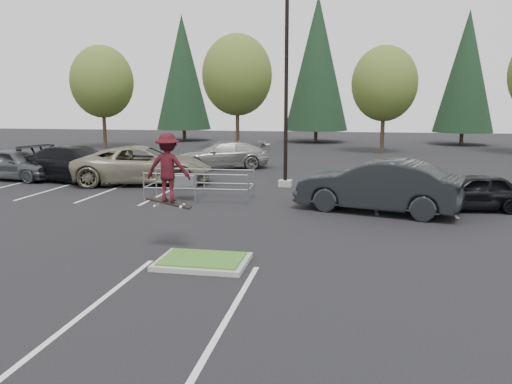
% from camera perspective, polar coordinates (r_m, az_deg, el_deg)
% --- Properties ---
extents(ground, '(120.00, 120.00, 0.00)m').
position_cam_1_polar(ground, '(12.46, -6.10, -8.19)').
color(ground, black).
rests_on(ground, ground).
extents(grass_median, '(2.20, 1.60, 0.16)m').
position_cam_1_polar(grass_median, '(12.44, -6.11, -7.85)').
color(grass_median, gray).
rests_on(grass_median, ground).
extents(stall_lines, '(22.62, 17.60, 0.01)m').
position_cam_1_polar(stall_lines, '(18.42, -4.77, -2.16)').
color(stall_lines, silver).
rests_on(stall_lines, ground).
extents(light_pole, '(0.70, 0.60, 10.12)m').
position_cam_1_polar(light_pole, '(23.52, 3.47, 11.67)').
color(light_pole, gray).
rests_on(light_pole, ground).
extents(decid_a, '(5.44, 5.44, 8.91)m').
position_cam_1_polar(decid_a, '(46.63, -17.16, 11.71)').
color(decid_a, '#38281C').
rests_on(decid_a, ground).
extents(decid_b, '(5.89, 5.89, 9.64)m').
position_cam_1_polar(decid_b, '(42.97, -2.17, 12.93)').
color(decid_b, '#38281C').
rests_on(decid_b, ground).
extents(decid_c, '(5.12, 5.12, 8.38)m').
position_cam_1_polar(decid_c, '(41.25, 14.45, 11.65)').
color(decid_c, '#38281C').
rests_on(decid_c, ground).
extents(conif_a, '(5.72, 5.72, 13.00)m').
position_cam_1_polar(conif_a, '(54.31, -8.37, 13.35)').
color(conif_a, '#38281C').
rests_on(conif_a, ground).
extents(conif_b, '(6.38, 6.38, 14.50)m').
position_cam_1_polar(conif_b, '(52.09, 7.01, 14.35)').
color(conif_b, '#38281C').
rests_on(conif_b, ground).
extents(conif_c, '(5.50, 5.50, 12.50)m').
position_cam_1_polar(conif_c, '(51.99, 22.89, 12.55)').
color(conif_c, '#38281C').
rests_on(conif_c, ground).
extents(cart_corral, '(4.36, 1.74, 1.22)m').
position_cam_1_polar(cart_corral, '(20.59, -7.74, 1.23)').
color(cart_corral, gray).
rests_on(cart_corral, ground).
extents(skateboarder, '(1.19, 0.72, 2.00)m').
position_cam_1_polar(skateboarder, '(13.28, -10.02, 2.74)').
color(skateboarder, black).
rests_on(skateboarder, ground).
extents(car_l_tan, '(7.20, 4.57, 1.85)m').
position_cam_1_polar(car_l_tan, '(25.08, -12.87, 3.02)').
color(car_l_tan, '#79725C').
rests_on(car_l_tan, ground).
extents(car_l_black, '(6.65, 3.98, 1.81)m').
position_cam_1_polar(car_l_black, '(26.66, -19.80, 3.04)').
color(car_l_black, black).
rests_on(car_l_black, ground).
extents(car_l_grey, '(5.03, 2.59, 1.64)m').
position_cam_1_polar(car_l_grey, '(28.60, -25.86, 2.89)').
color(car_l_grey, '#424449').
rests_on(car_l_grey, ground).
extents(car_r_charc, '(6.14, 3.51, 1.91)m').
position_cam_1_polar(car_r_charc, '(18.58, 13.71, 0.69)').
color(car_r_charc, black).
rests_on(car_r_charc, ground).
extents(car_r_black, '(4.22, 2.17, 1.37)m').
position_cam_1_polar(car_r_black, '(20.04, 23.57, 0.02)').
color(car_r_black, black).
rests_on(car_r_black, ground).
extents(car_far_silver, '(6.10, 4.31, 1.64)m').
position_cam_1_polar(car_far_silver, '(30.42, -3.67, 4.25)').
color(car_far_silver, gray).
rests_on(car_far_silver, ground).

